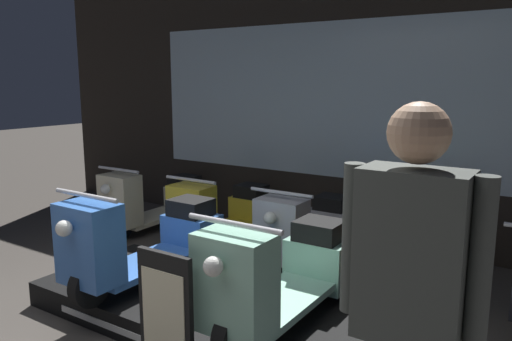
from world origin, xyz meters
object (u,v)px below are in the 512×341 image
object	(u,v)px
scooter_display_right	(282,274)
price_sign_board	(166,322)
scooter_backrow_2	(308,230)
scooter_display_left	(146,241)
scooter_backrow_1	(223,214)
person_right_browsing	(409,295)
scooter_backrow_0	(154,202)
scooter_backrow_3	(415,249)

from	to	relation	value
scooter_display_right	price_sign_board	xyz separation A→B (m)	(-0.33, -0.75, -0.10)
price_sign_board	scooter_backrow_2	bearing A→B (deg)	96.76
scooter_display_left	scooter_backrow_1	world-z (taller)	scooter_display_left
scooter_display_right	price_sign_board	bearing A→B (deg)	-113.51
scooter_display_left	person_right_browsing	bearing A→B (deg)	-21.50
scooter_backrow_0	scooter_backrow_3	size ratio (longest dim) A/B	1.00
scooter_display_left	scooter_backrow_1	bearing A→B (deg)	104.28
scooter_backrow_3	person_right_browsing	world-z (taller)	person_right_browsing
scooter_backrow_1	scooter_backrow_2	world-z (taller)	same
scooter_backrow_0	scooter_backrow_3	distance (m)	3.11
scooter_display_right	person_right_browsing	size ratio (longest dim) A/B	0.89
scooter_display_left	price_sign_board	size ratio (longest dim) A/B	1.82
scooter_backrow_3	person_right_browsing	bearing A→B (deg)	-75.56
person_right_browsing	price_sign_board	distance (m)	1.52
price_sign_board	scooter_backrow_3	bearing A→B (deg)	71.54
scooter_display_left	scooter_backrow_2	distance (m)	1.68
scooter_backrow_0	person_right_browsing	distance (m)	4.53
scooter_backrow_1	price_sign_board	world-z (taller)	price_sign_board
scooter_backrow_2	person_right_browsing	size ratio (longest dim) A/B	0.89
scooter_backrow_1	price_sign_board	distance (m)	2.64
scooter_backrow_2	scooter_backrow_3	world-z (taller)	same
scooter_display_left	price_sign_board	xyz separation A→B (m)	(0.92, -0.75, -0.10)
scooter_display_left	scooter_backrow_2	bearing A→B (deg)	67.33
scooter_backrow_2	scooter_backrow_3	distance (m)	1.04
scooter_display_left	scooter_backrow_0	distance (m)	2.11
person_right_browsing	price_sign_board	bearing A→B (deg)	173.42
scooter_backrow_2	scooter_backrow_1	bearing A→B (deg)	180.00
scooter_display_right	scooter_backrow_2	world-z (taller)	scooter_display_right
scooter_backrow_3	price_sign_board	xyz separation A→B (m)	(-0.77, -2.29, 0.09)
scooter_backrow_3	price_sign_board	world-z (taller)	price_sign_board
scooter_display_left	scooter_backrow_3	xyz separation A→B (m)	(1.68, 1.54, -0.19)
scooter_display_right	scooter_backrow_1	size ratio (longest dim) A/B	1.00
scooter_backrow_1	person_right_browsing	size ratio (longest dim) A/B	0.89
person_right_browsing	scooter_backrow_2	bearing A→B (deg)	124.22
scooter_backrow_1	person_right_browsing	xyz separation A→B (m)	(2.71, -2.46, 0.66)
price_sign_board	person_right_browsing	bearing A→B (deg)	-6.58
scooter_backrow_1	scooter_display_right	bearing A→B (deg)	-43.33
scooter_backrow_3	person_right_browsing	size ratio (longest dim) A/B	0.89
scooter_backrow_0	price_sign_board	xyz separation A→B (m)	(2.35, -2.29, 0.09)
scooter_display_right	scooter_backrow_1	bearing A→B (deg)	136.67
scooter_backrow_2	price_sign_board	world-z (taller)	price_sign_board
scooter_backrow_1	scooter_backrow_3	distance (m)	2.08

